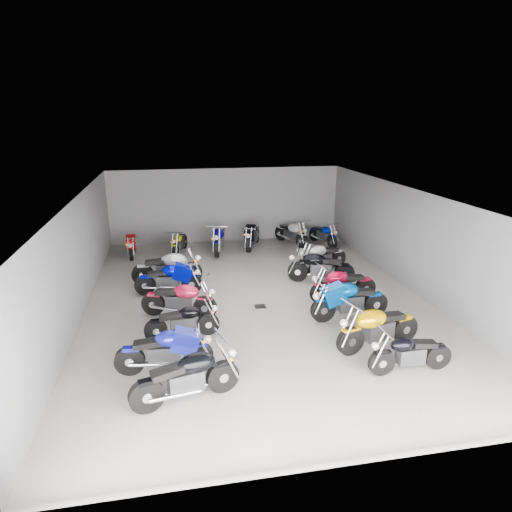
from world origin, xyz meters
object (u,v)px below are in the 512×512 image
Objects in this scene: motorcycle_left_d at (180,300)px; motorcycle_back_d at (252,235)px; motorcycle_left_e at (169,279)px; motorcycle_right_a at (410,353)px; motorcycle_left_a at (187,377)px; motorcycle_left_c at (183,321)px; motorcycle_back_a at (132,244)px; motorcycle_right_d at (343,285)px; motorcycle_back_b at (180,242)px; motorcycle_back_e at (291,233)px; motorcycle_right_c at (349,300)px; motorcycle_left_b at (166,351)px; drain_grate at (260,306)px; motorcycle_back_f at (323,234)px; motorcycle_right_f at (322,257)px; motorcycle_right_e at (320,267)px; motorcycle_right_b at (378,327)px; motorcycle_left_f at (168,268)px; motorcycle_back_c at (219,239)px.

motorcycle_back_d is (3.23, 6.47, 0.01)m from motorcycle_left_d.
motorcycle_right_a is at bearing 47.68° from motorcycle_left_e.
motorcycle_left_c is at bearing 164.48° from motorcycle_left_a.
motorcycle_back_a reaches higher than motorcycle_left_c.
motorcycle_back_b is (-4.65, 5.98, -0.07)m from motorcycle_right_d.
motorcycle_left_d reaches higher than motorcycle_back_e.
motorcycle_back_d is at bearing 5.77° from motorcycle_right_c.
motorcycle_left_b reaches higher than motorcycle_left_c.
motorcycle_back_e is (0.17, 10.44, 0.05)m from motorcycle_right_a.
drain_grate is 0.15× the size of motorcycle_left_e.
motorcycle_back_b is at bearing 26.06° from motorcycle_back_d.
motorcycle_left_d is at bearing 28.17° from motorcycle_back_f.
motorcycle_right_e is at bearing 137.37° from motorcycle_right_f.
motorcycle_left_f is at bearing 29.02° from motorcycle_right_b.
motorcycle_left_a is at bearing 106.28° from motorcycle_back_b.
motorcycle_back_a is at bearing 43.75° from motorcycle_right_f.
motorcycle_back_c is at bearing 177.90° from motorcycle_back_a.
motorcycle_right_b reaches higher than motorcycle_right_a.
motorcycle_right_a is 1.03× the size of motorcycle_back_f.
motorcycle_left_a is at bearing 125.77° from motorcycle_right_d.
motorcycle_left_f is at bearing -173.05° from motorcycle_left_e.
motorcycle_right_e is 1.06× the size of motorcycle_back_e.
motorcycle_right_b is at bearing 62.13° from motorcycle_back_f.
motorcycle_back_c is (3.46, -0.10, 0.08)m from motorcycle_back_a.
motorcycle_right_d is 2.82m from motorcycle_right_f.
motorcycle_back_d is (4.91, 0.28, 0.06)m from motorcycle_back_a.
motorcycle_back_c is at bearing 16.23° from motorcycle_right_a.
motorcycle_right_d is at bearing 66.49° from motorcycle_back_e.
drain_grate is 0.15× the size of motorcycle_left_d.
motorcycle_right_b reaches higher than motorcycle_left_a.
motorcycle_right_e is (4.67, 5.88, 0.00)m from motorcycle_left_a.
motorcycle_left_b is (-2.71, -3.09, 0.51)m from drain_grate.
motorcycle_back_e reaches higher than motorcycle_back_f.
motorcycle_left_e is at bearing 81.79° from motorcycle_right_f.
motorcycle_right_f is at bearing -12.54° from motorcycle_right_c.
motorcycle_left_b is 9.10m from motorcycle_back_a.
motorcycle_left_d is at bearing 130.33° from motorcycle_right_e.
motorcycle_back_b is 0.97× the size of motorcycle_back_f.
motorcycle_right_c reaches higher than motorcycle_left_c.
motorcycle_back_f is at bearing 122.14° from motorcycle_left_f.
motorcycle_right_a is 4.07m from motorcycle_right_d.
drain_grate is 0.15× the size of motorcycle_back_d.
motorcycle_left_f is 5.14m from motorcycle_back_d.
motorcycle_right_c is at bearing -29.63° from drain_grate.
motorcycle_right_c is at bearing 65.60° from motorcycle_left_e.
motorcycle_left_f is (0.09, 5.55, 0.04)m from motorcycle_left_b.
motorcycle_left_e reaches higher than motorcycle_back_b.
motorcycle_left_c is 4.02m from motorcycle_left_f.
motorcycle_left_b is 5.26m from motorcycle_right_c.
motorcycle_right_c reaches higher than motorcycle_back_a.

